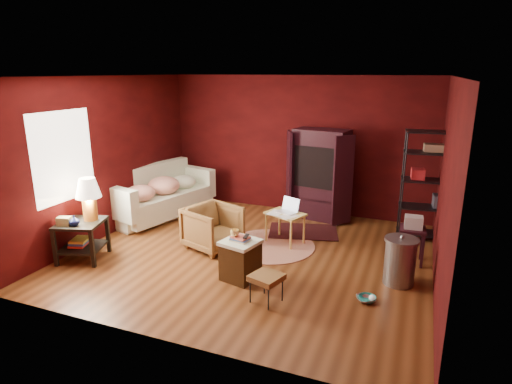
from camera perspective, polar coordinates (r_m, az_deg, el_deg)
room at (r=6.59m, az=-1.01°, el=2.93°), size 5.54×5.04×2.84m
sofa at (r=8.86m, az=-12.74°, el=-0.70°), size 1.25×2.20×0.83m
armchair at (r=7.16m, az=-5.78°, el=-4.47°), size 0.94×0.97×0.80m
pet_bowl_steel at (r=5.83m, az=14.49°, el=-12.89°), size 0.24×0.16×0.24m
pet_bowl_turquoise at (r=5.84m, az=14.67°, el=-12.96°), size 0.23×0.15×0.22m
vase at (r=7.02m, az=-23.07°, el=-3.55°), size 0.19×0.20×0.16m
mug at (r=5.98m, az=-2.84°, el=-5.37°), size 0.15×0.13×0.12m
side_table at (r=7.16m, az=-21.87°, el=-2.38°), size 0.82×0.82×1.29m
sofa_cushions at (r=8.86m, az=-12.71°, el=-0.35°), size 1.41×2.41×0.95m
hamper at (r=6.13m, az=-2.08°, el=-8.94°), size 0.57×0.57×0.67m
footstool at (r=5.55m, az=1.40°, el=-11.46°), size 0.46×0.46×0.38m
rug_round at (r=7.35m, az=1.87°, el=-7.13°), size 1.66×1.66×0.01m
rug_oriental at (r=7.99m, az=6.30°, el=-5.22°), size 1.41×1.12×0.01m
laptop_desk at (r=7.34m, az=3.97°, el=-3.22°), size 0.75×0.65×0.78m
tv_armoire at (r=8.55m, az=8.50°, el=2.55°), size 1.39×0.89×1.79m
wire_shelving at (r=7.90m, az=22.30°, el=1.32°), size 0.98×0.51×1.92m
small_stand at (r=6.97m, az=20.20°, el=-4.54°), size 0.40×0.40×0.75m
trash_can at (r=6.31m, az=18.64°, el=-8.70°), size 0.59×0.59×0.72m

